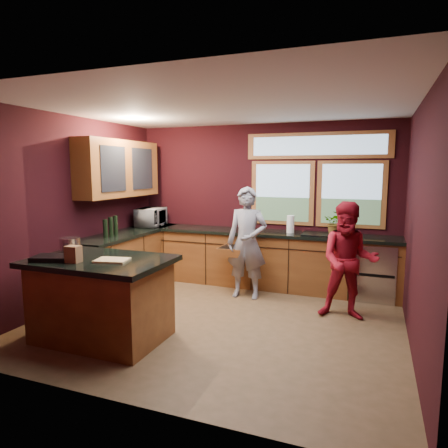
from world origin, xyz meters
The scene contains 14 objects.
floor centered at (0.00, 0.00, 0.00)m, with size 4.50×4.50×0.00m, color brown.
room_shell centered at (-0.60, 0.32, 1.80)m, with size 4.52×4.02×2.71m.
back_counter centered at (0.20, 1.70, 0.46)m, with size 4.50×0.64×0.93m.
left_counter centered at (-1.95, 0.85, 0.47)m, with size 0.64×2.30×0.93m.
island centered at (-1.06, -0.99, 0.48)m, with size 1.55×1.05×0.95m.
person_grey centered at (0.03, 1.05, 0.84)m, with size 0.62×0.40×1.69m, color slate.
person_red centered at (1.53, 0.68, 0.77)m, with size 0.75×0.58×1.54m, color maroon.
microwave centered at (-1.92, 1.54, 1.09)m, with size 0.59×0.40×0.33m, color #999999.
potted_plant centered at (1.26, 1.75, 1.12)m, with size 0.34×0.29×0.38m, color #999999.
paper_towel centered at (0.56, 1.70, 1.07)m, with size 0.12×0.12×0.28m, color white.
cutting_board centered at (-0.86, -1.04, 0.95)m, with size 0.35×0.25×0.02m, color tan.
stock_pot centered at (-1.61, -0.84, 1.03)m, with size 0.24×0.24×0.18m, color silver.
paper_bag centered at (-1.21, -1.24, 1.03)m, with size 0.15×0.12×0.18m, color brown.
black_tray centered at (-1.51, -1.24, 0.97)m, with size 0.40×0.28×0.05m, color black.
Camera 1 is at (1.82, -4.60, 1.95)m, focal length 32.00 mm.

